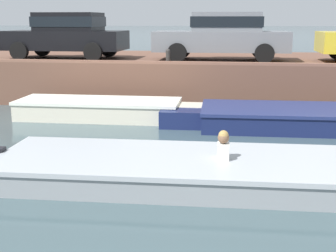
{
  "coord_description": "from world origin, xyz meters",
  "views": [
    {
      "loc": [
        0.65,
        -1.91,
        2.7
      ],
      "look_at": [
        -0.28,
        4.2,
        1.29
      ],
      "focal_mm": 50.0,
      "sensor_mm": 36.0,
      "label": 1
    }
  ],
  "objects_px": {
    "boat_moored_central_navy": "(299,118)",
    "motorboat_passing": "(187,170)",
    "car_left_inner_grey": "(223,34)",
    "boat_moored_west_cream": "(107,109)",
    "car_leftmost_black": "(67,33)",
    "mooring_bollard_mid": "(168,56)"
  },
  "relations": [
    {
      "from": "mooring_bollard_mid",
      "to": "car_leftmost_black",
      "type": "bearing_deg",
      "value": 159.78
    },
    {
      "from": "boat_moored_west_cream",
      "to": "motorboat_passing",
      "type": "relative_size",
      "value": 0.74
    },
    {
      "from": "boat_moored_central_navy",
      "to": "motorboat_passing",
      "type": "xyz_separation_m",
      "value": [
        -2.36,
        -4.48,
        -0.04
      ]
    },
    {
      "from": "car_left_inner_grey",
      "to": "boat_moored_west_cream",
      "type": "bearing_deg",
      "value": -133.92
    },
    {
      "from": "motorboat_passing",
      "to": "car_leftmost_black",
      "type": "height_order",
      "value": "car_leftmost_black"
    },
    {
      "from": "boat_moored_west_cream",
      "to": "boat_moored_central_navy",
      "type": "height_order",
      "value": "boat_moored_west_cream"
    },
    {
      "from": "boat_moored_west_cream",
      "to": "car_leftmost_black",
      "type": "bearing_deg",
      "value": 125.43
    },
    {
      "from": "boat_moored_central_navy",
      "to": "car_left_inner_grey",
      "type": "bearing_deg",
      "value": 120.83
    },
    {
      "from": "motorboat_passing",
      "to": "mooring_bollard_mid",
      "type": "height_order",
      "value": "mooring_bollard_mid"
    },
    {
      "from": "car_leftmost_black",
      "to": "mooring_bollard_mid",
      "type": "xyz_separation_m",
      "value": [
        3.7,
        -1.36,
        -0.61
      ]
    },
    {
      "from": "car_leftmost_black",
      "to": "mooring_bollard_mid",
      "type": "height_order",
      "value": "car_leftmost_black"
    },
    {
      "from": "boat_moored_central_navy",
      "to": "car_leftmost_black",
      "type": "bearing_deg",
      "value": 154.51
    },
    {
      "from": "car_leftmost_black",
      "to": "boat_moored_central_navy",
      "type": "bearing_deg",
      "value": -25.49
    },
    {
      "from": "car_leftmost_black",
      "to": "car_left_inner_grey",
      "type": "height_order",
      "value": "same"
    },
    {
      "from": "boat_moored_west_cream",
      "to": "boat_moored_central_navy",
      "type": "relative_size",
      "value": 0.81
    },
    {
      "from": "car_left_inner_grey",
      "to": "mooring_bollard_mid",
      "type": "bearing_deg",
      "value": -139.41
    },
    {
      "from": "motorboat_passing",
      "to": "car_left_inner_grey",
      "type": "xyz_separation_m",
      "value": [
        0.26,
        8.01,
        2.02
      ]
    },
    {
      "from": "boat_moored_west_cream",
      "to": "car_left_inner_grey",
      "type": "height_order",
      "value": "car_left_inner_grey"
    },
    {
      "from": "boat_moored_central_navy",
      "to": "motorboat_passing",
      "type": "bearing_deg",
      "value": -117.83
    },
    {
      "from": "car_left_inner_grey",
      "to": "mooring_bollard_mid",
      "type": "distance_m",
      "value": 2.19
    },
    {
      "from": "motorboat_passing",
      "to": "car_left_inner_grey",
      "type": "relative_size",
      "value": 1.65
    },
    {
      "from": "motorboat_passing",
      "to": "car_leftmost_black",
      "type": "relative_size",
      "value": 1.77
    }
  ]
}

